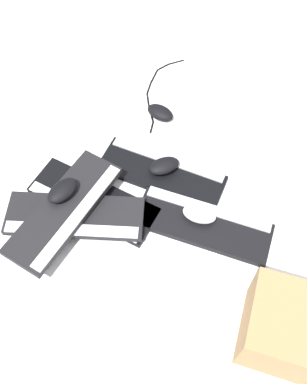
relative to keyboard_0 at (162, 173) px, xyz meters
name	(u,v)px	position (x,y,z in m)	size (l,w,h in m)	color
ground_plane	(162,186)	(-0.04, -0.02, -0.01)	(3.20, 3.20, 0.00)	white
keyboard_0	(162,173)	(0.00, 0.00, 0.00)	(0.16, 0.44, 0.03)	black
keyboard_1	(93,201)	(-0.19, 0.17, 0.00)	(0.20, 0.45, 0.03)	black
keyboard_2	(203,224)	(-0.14, -0.20, 0.00)	(0.16, 0.44, 0.03)	black
keyboard_3	(75,217)	(-0.28, 0.19, 0.03)	(0.28, 0.46, 0.03)	black
keyboard_4	(65,210)	(-0.28, 0.22, 0.06)	(0.46, 0.22, 0.03)	black
mouse_0	(160,112)	(0.26, 0.10, 0.01)	(0.11, 0.07, 0.04)	black
mouse_1	(62,190)	(-0.24, 0.25, 0.10)	(0.11, 0.07, 0.04)	black
mouse_2	(164,166)	(0.01, 0.00, 0.04)	(0.11, 0.07, 0.04)	black
mouse_3	(199,214)	(-0.13, -0.18, 0.04)	(0.11, 0.07, 0.04)	#B7B7BC
cable_0	(156,89)	(0.38, 0.17, -0.01)	(0.43, 0.11, 0.01)	black
cardboard_box	(288,329)	(-0.40, -0.51, 0.08)	(0.23, 0.22, 0.19)	#9E774C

